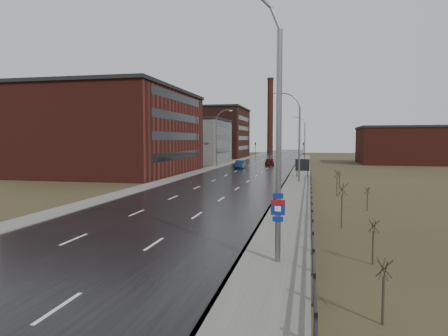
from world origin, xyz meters
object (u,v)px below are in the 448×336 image
at_px(billboard, 302,166).
at_px(car_far, 270,162).
at_px(streetlight_main, 271,125).
at_px(car_near, 240,165).

height_order(billboard, car_far, billboard).
relative_size(streetlight_main, billboard, 4.45).
relative_size(streetlight_main, car_near, 2.64).
bearing_deg(streetlight_main, car_far, 95.64).
bearing_deg(car_far, billboard, 100.62).
relative_size(billboard, car_far, 0.57).
bearing_deg(streetlight_main, car_near, 101.16).
height_order(billboard, car_near, billboard).
xyz_separation_m(streetlight_main, car_near, (-11.17, 56.61, -5.30)).
xyz_separation_m(billboard, car_near, (-11.79, 16.28, -1.04)).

